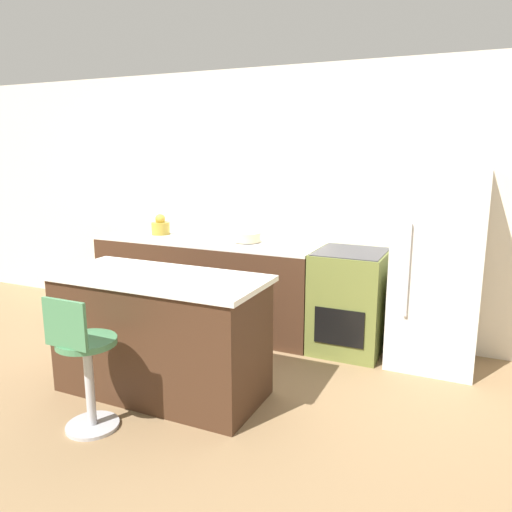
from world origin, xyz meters
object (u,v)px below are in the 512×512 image
at_px(oven_range, 349,301).
at_px(refrigerator, 437,269).
at_px(mixing_bowl, 247,237).
at_px(kettle, 160,226).
at_px(stool_chair, 85,365).

xyz_separation_m(oven_range, refrigerator, (0.73, 0.01, 0.37)).
relative_size(oven_range, refrigerator, 0.56).
xyz_separation_m(refrigerator, mixing_bowl, (-1.78, 0.04, 0.14)).
height_order(kettle, mixing_bowl, kettle).
height_order(oven_range, refrigerator, refrigerator).
bearing_deg(mixing_bowl, oven_range, -2.37).
xyz_separation_m(refrigerator, kettle, (-2.81, 0.04, 0.18)).
relative_size(stool_chair, mixing_bowl, 3.48).
bearing_deg(mixing_bowl, refrigerator, -1.19).
xyz_separation_m(refrigerator, stool_chair, (-1.94, -2.06, -0.38)).
bearing_deg(refrigerator, mixing_bowl, 178.81).
distance_m(refrigerator, kettle, 2.81).
distance_m(kettle, mixing_bowl, 1.02).
distance_m(oven_range, mixing_bowl, 1.17).
relative_size(stool_chair, kettle, 4.28).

